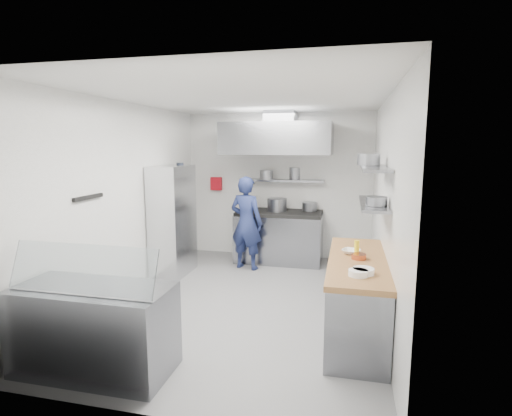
% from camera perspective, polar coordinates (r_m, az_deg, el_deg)
% --- Properties ---
extents(floor, '(5.00, 5.00, 0.00)m').
position_cam_1_polar(floor, '(5.78, -1.39, -13.26)').
color(floor, slate).
rests_on(floor, ground).
extents(ceiling, '(5.00, 5.00, 0.00)m').
position_cam_1_polar(ceiling, '(5.39, -1.50, 15.51)').
color(ceiling, silver).
rests_on(ceiling, wall_back).
extents(wall_back, '(3.60, 2.80, 0.02)m').
position_cam_1_polar(wall_back, '(7.84, 3.16, 3.19)').
color(wall_back, white).
rests_on(wall_back, floor).
extents(wall_front, '(3.60, 2.80, 0.02)m').
position_cam_1_polar(wall_front, '(3.10, -13.19, -5.96)').
color(wall_front, white).
rests_on(wall_front, floor).
extents(wall_left, '(2.80, 5.00, 0.02)m').
position_cam_1_polar(wall_left, '(6.11, -18.01, 1.13)').
color(wall_left, white).
rests_on(wall_left, floor).
extents(wall_right, '(2.80, 5.00, 0.02)m').
position_cam_1_polar(wall_right, '(5.26, 17.91, -0.07)').
color(wall_right, white).
rests_on(wall_right, floor).
extents(gas_range, '(1.60, 0.80, 0.90)m').
position_cam_1_polar(gas_range, '(7.59, 3.32, -4.28)').
color(gas_range, gray).
rests_on(gas_range, floor).
extents(cooktop, '(1.57, 0.78, 0.06)m').
position_cam_1_polar(cooktop, '(7.49, 3.35, -0.71)').
color(cooktop, black).
rests_on(cooktop, gas_range).
extents(stock_pot_left, '(0.25, 0.25, 0.20)m').
position_cam_1_polar(stock_pot_left, '(7.64, -1.24, 0.49)').
color(stock_pot_left, slate).
rests_on(stock_pot_left, cooktop).
extents(stock_pot_mid, '(0.36, 0.36, 0.24)m').
position_cam_1_polar(stock_pot_mid, '(7.49, 3.02, 0.46)').
color(stock_pot_mid, slate).
rests_on(stock_pot_mid, cooktop).
extents(stock_pot_right, '(0.28, 0.28, 0.16)m').
position_cam_1_polar(stock_pot_right, '(7.62, 7.65, 0.24)').
color(stock_pot_right, slate).
rests_on(stock_pot_right, cooktop).
extents(over_range_shelf, '(1.60, 0.30, 0.04)m').
position_cam_1_polar(over_range_shelf, '(7.65, 3.70, 3.95)').
color(over_range_shelf, gray).
rests_on(over_range_shelf, wall_back).
extents(shelf_pot_a, '(0.25, 0.25, 0.18)m').
position_cam_1_polar(shelf_pot_a, '(7.57, 1.51, 4.75)').
color(shelf_pot_a, slate).
rests_on(shelf_pot_a, over_range_shelf).
extents(shelf_pot_b, '(0.27, 0.27, 0.22)m').
position_cam_1_polar(shelf_pot_b, '(7.85, 5.64, 5.00)').
color(shelf_pot_b, slate).
rests_on(shelf_pot_b, over_range_shelf).
extents(extractor_hood, '(1.90, 1.15, 0.55)m').
position_cam_1_polar(extractor_hood, '(7.21, 3.21, 9.85)').
color(extractor_hood, gray).
rests_on(extractor_hood, wall_back).
extents(hood_duct, '(0.55, 0.55, 0.24)m').
position_cam_1_polar(hood_duct, '(7.45, 3.54, 12.75)').
color(hood_duct, slate).
rests_on(hood_duct, extractor_hood).
extents(red_firebox, '(0.22, 0.10, 0.26)m').
position_cam_1_polar(red_firebox, '(8.09, -5.69, 3.48)').
color(red_firebox, '#B40E1A').
rests_on(red_firebox, wall_back).
extents(chef, '(0.68, 0.52, 1.66)m').
position_cam_1_polar(chef, '(7.05, -1.39, -2.14)').
color(chef, '#19234D').
rests_on(chef, floor).
extents(wire_rack, '(0.50, 0.90, 1.85)m').
position_cam_1_polar(wire_rack, '(6.89, -11.80, -1.77)').
color(wire_rack, silver).
rests_on(wire_rack, floor).
extents(rack_bin_a, '(0.16, 0.19, 0.18)m').
position_cam_1_polar(rack_bin_a, '(6.93, -11.70, -2.75)').
color(rack_bin_a, white).
rests_on(rack_bin_a, wire_rack).
extents(rack_bin_b, '(0.14, 0.19, 0.17)m').
position_cam_1_polar(rack_bin_b, '(7.14, -10.77, 1.67)').
color(rack_bin_b, yellow).
rests_on(rack_bin_b, wire_rack).
extents(rack_jar, '(0.12, 0.12, 0.18)m').
position_cam_1_polar(rack_jar, '(7.00, -10.79, 5.64)').
color(rack_jar, black).
rests_on(rack_jar, wire_rack).
extents(knife_strip, '(0.04, 0.55, 0.05)m').
position_cam_1_polar(knife_strip, '(5.33, -22.83, 1.41)').
color(knife_strip, black).
rests_on(knife_strip, wall_left).
extents(prep_counter_base, '(0.62, 2.00, 0.84)m').
position_cam_1_polar(prep_counter_base, '(4.91, 14.11, -12.40)').
color(prep_counter_base, gray).
rests_on(prep_counter_base, floor).
extents(prep_counter_top, '(0.65, 2.04, 0.06)m').
position_cam_1_polar(prep_counter_top, '(4.77, 14.32, -7.35)').
color(prep_counter_top, '#92623C').
rests_on(prep_counter_top, prep_counter_base).
extents(plate_stack_a, '(0.21, 0.21, 0.06)m').
position_cam_1_polar(plate_stack_a, '(4.21, 15.09, -8.69)').
color(plate_stack_a, white).
rests_on(plate_stack_a, prep_counter_top).
extents(plate_stack_b, '(0.20, 0.20, 0.06)m').
position_cam_1_polar(plate_stack_b, '(4.14, 14.39, -8.98)').
color(plate_stack_b, white).
rests_on(plate_stack_b, prep_counter_top).
extents(copper_pan, '(0.17, 0.17, 0.06)m').
position_cam_1_polar(copper_pan, '(4.73, 14.47, -6.72)').
color(copper_pan, '#B95A34').
rests_on(copper_pan, prep_counter_top).
extents(squeeze_bottle, '(0.06, 0.06, 0.18)m').
position_cam_1_polar(squeeze_bottle, '(4.86, 14.19, -5.56)').
color(squeeze_bottle, yellow).
rests_on(squeeze_bottle, prep_counter_top).
extents(mixing_bowl, '(0.27, 0.27, 0.05)m').
position_cam_1_polar(mixing_bowl, '(4.93, 13.44, -6.07)').
color(mixing_bowl, white).
rests_on(mixing_bowl, prep_counter_top).
extents(wall_shelf_lower, '(0.30, 1.30, 0.04)m').
position_cam_1_polar(wall_shelf_lower, '(4.94, 16.40, 0.61)').
color(wall_shelf_lower, gray).
rests_on(wall_shelf_lower, wall_right).
extents(wall_shelf_upper, '(0.30, 1.30, 0.04)m').
position_cam_1_polar(wall_shelf_upper, '(4.89, 16.61, 5.48)').
color(wall_shelf_upper, gray).
rests_on(wall_shelf_upper, wall_right).
extents(shelf_pot_c, '(0.23, 0.23, 0.10)m').
position_cam_1_polar(shelf_pot_c, '(4.64, 16.83, 0.95)').
color(shelf_pot_c, slate).
rests_on(shelf_pot_c, wall_shelf_lower).
extents(shelf_pot_d, '(0.28, 0.28, 0.14)m').
position_cam_1_polar(shelf_pot_d, '(5.19, 15.80, 6.69)').
color(shelf_pot_d, slate).
rests_on(shelf_pot_d, wall_shelf_upper).
extents(display_case, '(1.50, 0.70, 0.85)m').
position_cam_1_polar(display_case, '(4.33, -22.07, -15.75)').
color(display_case, gray).
rests_on(display_case, floor).
extents(display_glass, '(1.47, 0.19, 0.42)m').
position_cam_1_polar(display_glass, '(4.01, -23.60, -7.95)').
color(display_glass, silver).
rests_on(display_glass, display_case).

